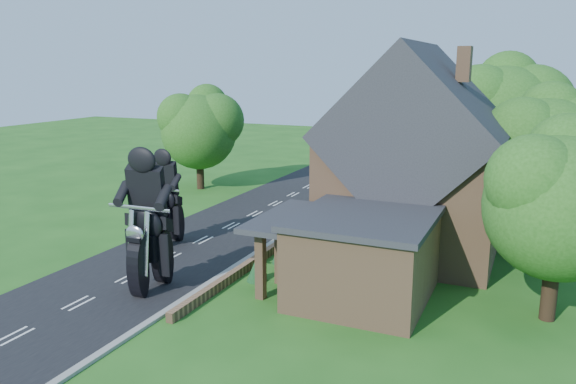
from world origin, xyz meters
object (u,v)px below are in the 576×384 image
at_px(house, 415,165).
at_px(annex, 361,255).
at_px(garden_wall, 292,236).
at_px(motorcycle_follow, 168,230).
at_px(motorcycle_lead, 151,269).

height_order(house, annex, house).
distance_m(garden_wall, house, 7.52).
xyz_separation_m(house, motorcycle_follow, (-11.75, -4.33, -3.58)).
relative_size(house, annex, 1.45).
height_order(garden_wall, motorcycle_follow, motorcycle_follow).
distance_m(garden_wall, motorcycle_lead, 9.09).
xyz_separation_m(house, motorcycle_lead, (-8.72, -9.70, -3.44)).
height_order(garden_wall, annex, annex).
bearing_deg(motorcycle_lead, motorcycle_follow, -62.88).
height_order(house, motorcycle_lead, house).
distance_m(motorcycle_lead, motorcycle_follow, 6.17).
bearing_deg(motorcycle_follow, house, -156.09).
relative_size(garden_wall, annex, 3.12).
bearing_deg(motorcycle_follow, motorcycle_lead, 123.15).
height_order(garden_wall, house, house).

